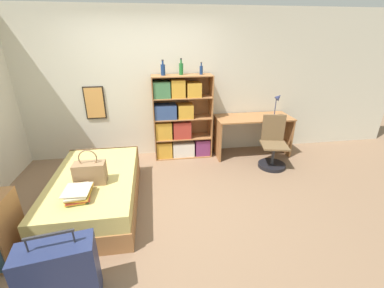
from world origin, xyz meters
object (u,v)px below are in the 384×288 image
object	(u,v)px
bed	(96,191)
desk_lamp	(278,101)
bookcase	(179,121)
bottle_clear	(201,70)
bottle_green	(163,69)
desk	(252,128)
handbag	(90,172)
suitcase	(60,275)
bottle_brown	(181,68)
book_stack_on_bed	(78,193)
desk_chair	(273,151)

from	to	relation	value
bed	desk_lamp	distance (m)	3.40
bookcase	bottle_clear	xyz separation A→B (m)	(0.41, 0.01, 0.90)
bottle_green	desk_lamp	distance (m)	2.13
desk_lamp	desk	bearing A→B (deg)	176.27
bottle_green	desk	distance (m)	1.95
handbag	desk_lamp	xyz separation A→B (m)	(3.04, 1.43, 0.43)
bottle_clear	desk	size ratio (longest dim) A/B	0.15
suitcase	bottle_brown	size ratio (longest dim) A/B	2.74
book_stack_on_bed	desk	xyz separation A→B (m)	(2.70, 1.77, 0.01)
bookcase	desk_chair	xyz separation A→B (m)	(1.57, -0.65, -0.41)
bottle_green	bottle_brown	bearing A→B (deg)	7.26
book_stack_on_bed	suitcase	bearing A→B (deg)	-87.52
bottle_brown	desk	world-z (taller)	bottle_brown
bottle_brown	desk	xyz separation A→B (m)	(1.31, -0.16, -1.08)
bottle_green	desk_lamp	size ratio (longest dim) A/B	0.59
book_stack_on_bed	desk_lamp	bearing A→B (deg)	29.16
desk	bottle_brown	bearing A→B (deg)	173.19
bookcase	bed	bearing A→B (deg)	-132.23
bottle_clear	bookcase	bearing A→B (deg)	-177.97
bottle_brown	desk_chair	distance (m)	2.12
handbag	desk	bearing A→B (deg)	29.08
bottle_brown	bottle_green	bearing A→B (deg)	-172.74
handbag	bookcase	bearing A→B (deg)	51.80
suitcase	bookcase	world-z (taller)	bookcase
bed	desk	world-z (taller)	desk
bottle_green	bottle_clear	world-z (taller)	bottle_green
desk_chair	bottle_brown	bearing A→B (deg)	155.25
bed	desk_chair	size ratio (longest dim) A/B	2.04
bottle_green	desk_chair	distance (m)	2.34
book_stack_on_bed	desk	world-z (taller)	desk
bottle_green	desk	size ratio (longest dim) A/B	0.18
desk_lamp	suitcase	bearing A→B (deg)	-139.50
bottle_brown	desk_chair	bearing A→B (deg)	-24.75
bed	bottle_green	xyz separation A→B (m)	(1.02, 1.39, 1.38)
bookcase	desk_lamp	distance (m)	1.84
bookcase	bottle_brown	bearing A→B (deg)	30.80
bottle_brown	bed	bearing A→B (deg)	-132.90
bed	bottle_clear	xyz separation A→B (m)	(1.67, 1.40, 1.36)
desk	handbag	bearing A→B (deg)	-150.92
bottle_brown	desk_chair	world-z (taller)	bottle_brown
bookcase	bottle_green	bearing A→B (deg)	179.84
desk	desk_lamp	bearing A→B (deg)	-3.73
bookcase	bottle_brown	distance (m)	0.93
bottle_brown	desk_chair	xyz separation A→B (m)	(1.50, -0.69, -1.33)
bed	bottle_clear	bearing A→B (deg)	40.03
handbag	desk	distance (m)	3.00
book_stack_on_bed	bottle_clear	world-z (taller)	bottle_clear
bookcase	bottle_clear	size ratio (longest dim) A/B	7.38
bed	handbag	bearing A→B (deg)	-83.78
book_stack_on_bed	desk_lamp	distance (m)	3.60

